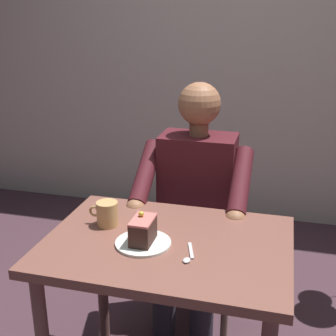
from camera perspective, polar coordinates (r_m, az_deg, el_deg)
name	(u,v)px	position (r m, az deg, el deg)	size (l,w,h in m)	color
cafe_rear_panel	(237,20)	(3.40, 8.88, 18.25)	(6.40, 0.12, 3.00)	#C3B1A6
dining_table	(167,266)	(1.73, -0.10, -12.48)	(0.91, 0.66, 0.75)	brown
chair	(200,226)	(2.38, 4.12, -7.38)	(0.42, 0.42, 0.88)	brown
seated_person	(194,210)	(2.16, 3.36, -5.45)	(0.53, 0.58, 1.25)	#4A171E
dessert_plate	(143,243)	(1.65, -3.20, -9.55)	(0.20, 0.20, 0.01)	white
cake_slice	(143,230)	(1.63, -3.23, -7.95)	(0.07, 0.12, 0.11)	#40251F
coffee_cup	(107,213)	(1.78, -7.82, -5.77)	(0.12, 0.09, 0.10)	tan
dessert_spoon	(189,256)	(1.57, 2.65, -11.15)	(0.04, 0.14, 0.01)	silver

